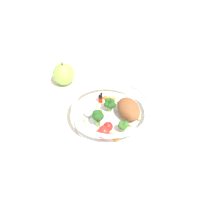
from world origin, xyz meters
name	(u,v)px	position (x,y,z in m)	size (l,w,h in m)	color
ground_plane	(109,119)	(0.00, 0.00, 0.00)	(2.40, 2.40, 0.00)	silver
food_container	(113,112)	(0.01, -0.01, 0.03)	(0.23, 0.23, 0.07)	white
loose_apple	(64,74)	(-0.07, 0.22, 0.04)	(0.07, 0.07, 0.09)	#8CB74C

